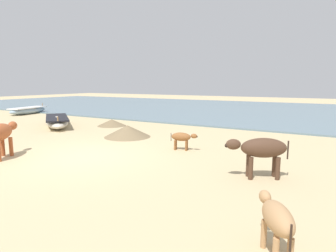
{
  "coord_description": "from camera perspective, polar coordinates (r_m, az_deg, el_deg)",
  "views": [
    {
      "loc": [
        6.45,
        -5.97,
        2.19
      ],
      "look_at": [
        1.14,
        3.17,
        0.6
      ],
      "focal_mm": 30.7,
      "sensor_mm": 36.0,
      "label": 1
    }
  ],
  "objects": [
    {
      "name": "calf_far_brown",
      "position": [
        9.42,
        2.8,
        -2.29
      ],
      "size": [
        0.89,
        0.4,
        0.58
      ],
      "rotation": [
        0.0,
        0.0,
        0.23
      ],
      "color": "brown",
      "rests_on": "ground"
    },
    {
      "name": "fishing_boat_0",
      "position": [
        22.71,
        -26.03,
        2.82
      ],
      "size": [
        1.59,
        3.25,
        0.68
      ],
      "rotation": [
        0.0,
        0.0,
        1.78
      ],
      "color": "#8CA5B7",
      "rests_on": "ground"
    },
    {
      "name": "calf_near_tan",
      "position": [
        4.02,
        20.73,
        -16.77
      ],
      "size": [
        0.71,
        1.03,
        0.71
      ],
      "rotation": [
        0.0,
        0.0,
        2.07
      ],
      "color": "tan",
      "rests_on": "ground"
    },
    {
      "name": "cow_adult_rust",
      "position": [
        9.66,
        -30.31,
        -1.27
      ],
      "size": [
        1.07,
        1.47,
        1.03
      ],
      "rotation": [
        0.0,
        0.0,
        2.12
      ],
      "color": "#9E4C28",
      "rests_on": "ground"
    },
    {
      "name": "debris_pile_0",
      "position": [
        15.03,
        -11.11,
        0.66
      ],
      "size": [
        1.74,
        1.74,
        0.33
      ],
      "primitive_type": "cone",
      "rotation": [
        0.0,
        0.0,
        1.77
      ],
      "color": "#7A6647",
      "rests_on": "ground"
    },
    {
      "name": "ground",
      "position": [
        9.06,
        -16.61,
        -5.81
      ],
      "size": [
        80.0,
        80.0,
        0.0
      ],
      "primitive_type": "plane",
      "color": "tan"
    },
    {
      "name": "debris_pile_1",
      "position": [
        11.84,
        -8.07,
        -1.0
      ],
      "size": [
        2.61,
        2.61,
        0.48
      ],
      "primitive_type": "cone",
      "rotation": [
        0.0,
        0.0,
        3.71
      ],
      "color": "#7A6647",
      "rests_on": "ground"
    },
    {
      "name": "sea_water",
      "position": [
        24.19,
        14.61,
        3.19
      ],
      "size": [
        60.0,
        20.0,
        0.08
      ],
      "primitive_type": "cube",
      "color": "slate",
      "rests_on": "ground"
    },
    {
      "name": "cow_second_adult_dark",
      "position": [
        6.94,
        18.04,
        -4.44
      ],
      "size": [
        1.37,
        0.94,
        0.95
      ],
      "rotation": [
        0.0,
        0.0,
        3.64
      ],
      "color": "#4C3323",
      "rests_on": "ground"
    },
    {
      "name": "fishing_boat_1",
      "position": [
        15.54,
        -21.18,
        0.9
      ],
      "size": [
        3.71,
        3.17,
        0.7
      ],
      "rotation": [
        0.0,
        0.0,
        5.63
      ],
      "color": "beige",
      "rests_on": "ground"
    }
  ]
}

